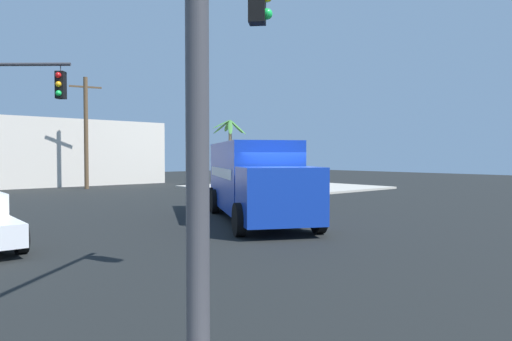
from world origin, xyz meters
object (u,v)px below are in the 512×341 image
Objects in this scene: delivery_truck at (255,179)px; vending_machine_red at (290,174)px; palm_tree_far at (230,140)px; utility_pole at (86,131)px; traffic_light_primary at (230,2)px.

vending_machine_red is (11.93, 10.14, -0.44)m from delivery_truck.
palm_tree_far is 0.65× the size of utility_pole.
palm_tree_far is at bearing 95.75° from vending_machine_red.
traffic_light_primary is at bearing -136.41° from vending_machine_red.
utility_pole is at bearing 160.81° from palm_tree_far.
utility_pole reaches higher than vending_machine_red.
traffic_light_primary is at bearing -127.37° from palm_tree_far.
traffic_light_primary is 3.29× the size of vending_machine_red.
traffic_light_primary is 29.79m from utility_pole.
vending_machine_red is 0.23× the size of utility_pole.
delivery_truck is at bearing 47.99° from traffic_light_primary.
delivery_truck is at bearing -124.68° from palm_tree_far.
utility_pole is at bearing 87.03° from delivery_truck.
utility_pole is (-10.28, 3.58, 0.47)m from palm_tree_far.
delivery_truck is 1.38× the size of traffic_light_primary.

